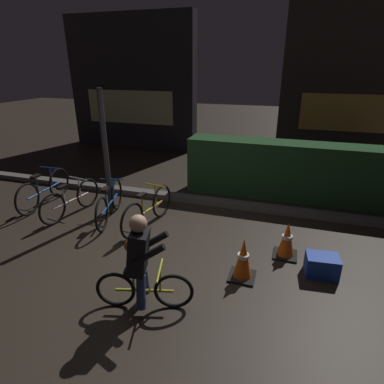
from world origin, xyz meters
TOP-DOWN VIEW (x-y plane):
  - ground_plane at (0.00, 0.00)m, footprint 40.00×40.00m
  - sidewalk_curb at (0.00, 2.20)m, footprint 12.00×0.24m
  - hedge_row at (1.80, 3.10)m, footprint 4.80×0.70m
  - storefront_left at (-3.84, 6.50)m, footprint 4.52×0.54m
  - storefront_right at (3.30, 7.20)m, footprint 4.43×0.54m
  - street_post at (-1.69, 1.20)m, footprint 0.10×0.10m
  - parked_bike_leftmost at (-3.19, 1.10)m, footprint 0.46×1.64m
  - parked_bike_left_mid at (-2.36, 0.87)m, footprint 0.46×1.49m
  - parked_bike_center_left at (-1.55, 0.95)m, footprint 0.50×1.54m
  - parked_bike_center_right at (-0.73, 0.89)m, footprint 0.46×1.56m
  - traffic_cone_near at (1.16, -0.10)m, footprint 0.36×0.36m
  - traffic_cone_far at (1.71, 0.64)m, footprint 0.36×0.36m
  - blue_crate at (2.21, 0.30)m, footprint 0.47×0.36m
  - cyclist at (0.09, -1.02)m, footprint 1.16×0.50m

SIDE VIEW (x-z plane):
  - ground_plane at x=0.00m, z-range 0.00..0.00m
  - sidewalk_curb at x=0.00m, z-range 0.00..0.12m
  - blue_crate at x=2.21m, z-range 0.00..0.30m
  - traffic_cone_far at x=1.71m, z-range -0.01..0.57m
  - traffic_cone_near at x=1.16m, z-range -0.01..0.60m
  - parked_bike_left_mid at x=-2.36m, z-range -0.03..0.66m
  - parked_bike_center_right at x=-0.73m, z-range -0.03..0.69m
  - parked_bike_center_left at x=-1.55m, z-range -0.03..0.69m
  - parked_bike_leftmost at x=-3.19m, z-range -0.03..0.72m
  - hedge_row at x=1.80m, z-range 0.00..1.23m
  - cyclist at x=0.09m, z-range 0.01..1.25m
  - street_post at x=-1.69m, z-range 0.00..2.39m
  - storefront_left at x=-3.84m, z-range -0.01..4.30m
  - storefront_right at x=3.30m, z-range -0.01..5.12m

